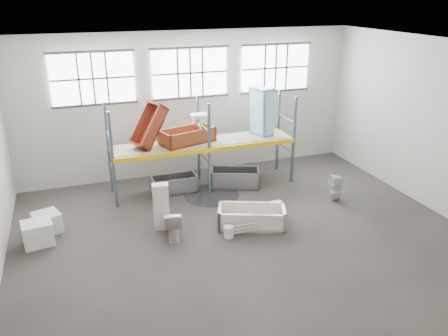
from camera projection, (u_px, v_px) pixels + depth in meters
name	position (u px, v px, depth m)	size (l,w,h in m)	color
floor	(242.00, 236.00, 12.28)	(12.00, 10.00, 0.10)	#49443E
ceiling	(246.00, 44.00, 10.41)	(12.00, 10.00, 0.10)	silver
wall_back	(190.00, 104.00, 15.77)	(12.00, 0.10, 5.00)	beige
wall_front	(367.00, 249.00, 6.92)	(12.00, 0.10, 5.00)	#B6B4A8
wall_right	(434.00, 126.00, 13.23)	(0.10, 10.00, 5.00)	#A2A096
window_left	(93.00, 79.00, 14.27)	(2.60, 0.04, 1.60)	white
window_mid	(190.00, 73.00, 15.27)	(2.60, 0.04, 1.60)	white
window_right	(275.00, 68.00, 16.27)	(2.60, 0.04, 1.60)	white
rack_upright_la	(113.00, 161.00, 13.31)	(0.08, 0.08, 3.00)	slate
rack_upright_lb	(108.00, 149.00, 14.37)	(0.08, 0.08, 3.00)	slate
rack_upright_ma	(209.00, 150.00, 14.25)	(0.08, 0.08, 3.00)	slate
rack_upright_mb	(198.00, 139.00, 15.30)	(0.08, 0.08, 3.00)	slate
rack_upright_ra	(294.00, 140.00, 15.19)	(0.08, 0.08, 3.00)	slate
rack_upright_rb	(278.00, 130.00, 16.24)	(0.08, 0.08, 3.00)	slate
rack_beam_front	(209.00, 150.00, 14.25)	(6.00, 0.10, 0.14)	yellow
rack_beam_back	(198.00, 139.00, 15.30)	(6.00, 0.10, 0.14)	yellow
shelf_deck	(204.00, 142.00, 14.75)	(5.90, 1.10, 0.03)	gray
wet_patch	(212.00, 195.00, 14.62)	(1.80, 1.80, 0.00)	black
bathtub_beige	(252.00, 217.00, 12.64)	(1.86, 0.88, 0.55)	beige
cistern_spare	(276.00, 207.00, 13.17)	(0.39, 0.19, 0.37)	beige
sink_in_tub	(244.00, 217.00, 12.90)	(0.44, 0.44, 0.15)	beige
toilet_beige	(173.00, 224.00, 11.98)	(0.46, 0.80, 0.82)	beige
cistern_tall	(161.00, 207.00, 12.36)	(0.43, 0.28, 1.34)	beige
toilet_white	(336.00, 188.00, 14.16)	(0.38, 0.39, 0.84)	silver
steel_tub_left	(175.00, 184.00, 14.80)	(1.48, 0.69, 0.54)	#ADAFB6
steel_tub_right	(235.00, 178.00, 15.22)	(1.63, 0.76, 0.60)	#A1A3A8
rust_tub_flat	(187.00, 136.00, 14.56)	(1.75, 0.82, 0.49)	#9C4C23
rust_tub_tilted	(149.00, 126.00, 13.96)	(1.46, 0.68, 0.41)	brown
sink_on_shelf	(200.00, 129.00, 14.36)	(0.60, 0.47, 0.54)	white
blue_tub_upright	(261.00, 111.00, 15.20)	(1.61, 0.76, 0.45)	#8ED9F1
bucket	(229.00, 232.00, 12.09)	(0.27, 0.27, 0.31)	white
carton_near	(38.00, 233.00, 11.70)	(0.74, 0.63, 0.63)	white
carton_far	(47.00, 223.00, 12.32)	(0.67, 0.67, 0.55)	silver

